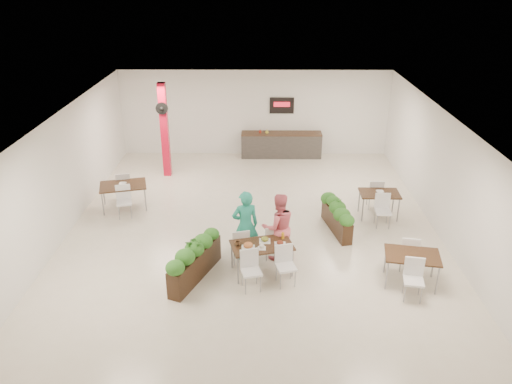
# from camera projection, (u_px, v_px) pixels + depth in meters

# --- Properties ---
(ground) EXTENTS (12.00, 12.00, 0.00)m
(ground) POSITION_uv_depth(u_px,v_px,m) (253.00, 227.00, 13.85)
(ground) COLOR beige
(ground) RESTS_ON ground
(room_shell) EXTENTS (10.10, 12.10, 3.22)m
(room_shell) POSITION_uv_depth(u_px,v_px,m) (253.00, 159.00, 13.02)
(room_shell) COLOR white
(room_shell) RESTS_ON ground
(red_column) EXTENTS (0.40, 0.41, 3.20)m
(red_column) POSITION_uv_depth(u_px,v_px,m) (165.00, 129.00, 16.65)
(red_column) COLOR red
(red_column) RESTS_ON ground
(service_counter) EXTENTS (3.00, 0.64, 2.20)m
(service_counter) POSITION_uv_depth(u_px,v_px,m) (281.00, 144.00, 18.79)
(service_counter) COLOR #302E2B
(service_counter) RESTS_ON ground
(main_table) EXTENTS (1.59, 1.88, 0.92)m
(main_table) POSITION_uv_depth(u_px,v_px,m) (262.00, 249.00, 11.54)
(main_table) COLOR black
(main_table) RESTS_ON ground
(diner_man) EXTENTS (0.74, 0.58, 1.80)m
(diner_man) POSITION_uv_depth(u_px,v_px,m) (245.00, 225.00, 12.03)
(diner_man) COLOR teal
(diner_man) RESTS_ON ground
(diner_woman) EXTENTS (0.98, 0.84, 1.72)m
(diner_woman) POSITION_uv_depth(u_px,v_px,m) (278.00, 227.00, 12.04)
(diner_woman) COLOR #E66675
(diner_woman) RESTS_ON ground
(planter_left) EXTENTS (1.05, 1.94, 1.08)m
(planter_left) POSITION_uv_depth(u_px,v_px,m) (195.00, 258.00, 11.38)
(planter_left) COLOR black
(planter_left) RESTS_ON ground
(planter_right) EXTENTS (0.69, 1.79, 0.95)m
(planter_right) POSITION_uv_depth(u_px,v_px,m) (337.00, 214.00, 13.48)
(planter_right) COLOR black
(planter_right) RESTS_ON ground
(side_table_a) EXTENTS (1.50, 1.67, 0.92)m
(side_table_a) POSITION_uv_depth(u_px,v_px,m) (123.00, 188.00, 14.70)
(side_table_a) COLOR black
(side_table_a) RESTS_ON ground
(side_table_b) EXTENTS (1.13, 1.63, 0.92)m
(side_table_b) POSITION_uv_depth(u_px,v_px,m) (379.00, 197.00, 14.18)
(side_table_b) COLOR black
(side_table_b) RESTS_ON ground
(side_table_c) EXTENTS (1.32, 1.67, 0.92)m
(side_table_c) POSITION_uv_depth(u_px,v_px,m) (412.00, 259.00, 11.15)
(side_table_c) COLOR black
(side_table_c) RESTS_ON ground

